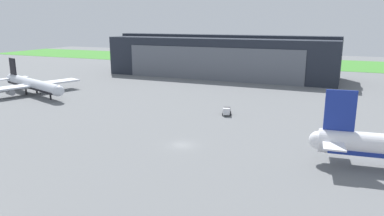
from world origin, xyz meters
TOP-DOWN VIEW (x-y plane):
  - ground_plane at (0.00, 0.00)m, footprint 440.00×440.00m
  - grass_field_strip at (0.00, 159.27)m, footprint 440.00×56.00m
  - maintenance_hangar at (-22.99, 93.61)m, footprint 101.04×29.15m
  - airliner_far_right at (-68.57, 27.19)m, footprint 37.07×33.34m
  - ops_van at (0.96, 26.83)m, footprint 2.95×4.25m

SIDE VIEW (x-z plane):
  - ground_plane at x=0.00m, z-range 0.00..0.00m
  - grass_field_strip at x=0.00m, z-range 0.00..0.08m
  - ops_van at x=0.96m, z-range 0.03..2.14m
  - airliner_far_right at x=-68.57m, z-range -2.22..9.22m
  - maintenance_hangar at x=-22.99m, z-range -0.46..18.08m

